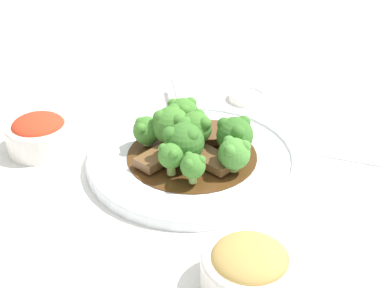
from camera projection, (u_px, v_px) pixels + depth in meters
ground_plane at (192, 164)px, 0.78m from camera, size 4.00×4.00×0.00m
main_plate at (192, 158)px, 0.78m from camera, size 0.30×0.30×0.02m
beef_strip_0 at (211, 159)px, 0.75m from camera, size 0.08×0.06×0.01m
beef_strip_1 at (158, 157)px, 0.75m from camera, size 0.06×0.07×0.01m
beef_strip_2 at (212, 133)px, 0.81m from camera, size 0.05×0.06×0.01m
broccoli_floret_0 at (235, 134)px, 0.76m from camera, size 0.05×0.05×0.06m
broccoli_floret_1 at (182, 141)px, 0.73m from camera, size 0.05×0.05×0.06m
broccoli_floret_2 at (193, 166)px, 0.70m from camera, size 0.03×0.03×0.04m
broccoli_floret_3 at (171, 156)px, 0.71m from camera, size 0.03×0.03×0.05m
broccoli_floret_4 at (197, 128)px, 0.76m from camera, size 0.05×0.05×0.06m
broccoli_floret_5 at (234, 153)px, 0.72m from camera, size 0.04×0.04×0.05m
broccoli_floret_6 at (183, 113)px, 0.81m from camera, size 0.05×0.05×0.05m
broccoli_floret_7 at (171, 125)px, 0.77m from camera, size 0.06×0.06×0.06m
broccoli_floret_8 at (146, 131)px, 0.78m from camera, size 0.04×0.04×0.04m
serving_spoon at (184, 120)px, 0.84m from camera, size 0.12×0.19×0.01m
side_bowl_kimchi at (39, 133)px, 0.80m from camera, size 0.10×0.10×0.05m
side_bowl_appetizer at (249, 268)px, 0.56m from camera, size 0.10×0.10×0.06m
sauce_dish at (247, 96)px, 0.95m from camera, size 0.07×0.07×0.01m
paper_napkin at (348, 146)px, 0.82m from camera, size 0.12×0.08×0.01m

